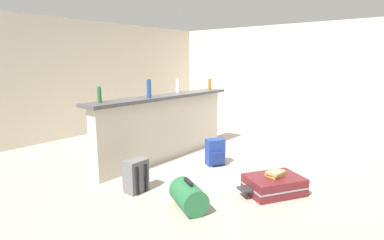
# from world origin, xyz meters

# --- Properties ---
(ground_plane) EXTENTS (13.00, 13.00, 0.05)m
(ground_plane) POSITION_xyz_m (0.00, 0.00, -0.03)
(ground_plane) COLOR #ADA393
(wall_back) EXTENTS (6.60, 0.10, 2.50)m
(wall_back) POSITION_xyz_m (0.00, 3.05, 1.25)
(wall_back) COLOR beige
(wall_back) RESTS_ON ground_plane
(wall_right) EXTENTS (0.10, 6.00, 2.50)m
(wall_right) POSITION_xyz_m (3.05, 0.30, 1.25)
(wall_right) COLOR beige
(wall_right) RESTS_ON ground_plane
(partition_half_wall) EXTENTS (2.80, 0.20, 1.03)m
(partition_half_wall) POSITION_xyz_m (-0.76, 0.43, 0.52)
(partition_half_wall) COLOR beige
(partition_half_wall) RESTS_ON ground_plane
(bar_countertop) EXTENTS (2.96, 0.40, 0.05)m
(bar_countertop) POSITION_xyz_m (-0.76, 0.43, 1.06)
(bar_countertop) COLOR #4C4C51
(bar_countertop) RESTS_ON partition_half_wall
(bottle_green) EXTENTS (0.06, 0.06, 0.22)m
(bottle_green) POSITION_xyz_m (-1.97, 0.48, 1.19)
(bottle_green) COLOR #2D6B38
(bottle_green) RESTS_ON bar_countertop
(bottle_blue) EXTENTS (0.07, 0.07, 0.28)m
(bottle_blue) POSITION_xyz_m (-1.18, 0.35, 1.22)
(bottle_blue) COLOR #284C89
(bottle_blue) RESTS_ON bar_countertop
(bottle_clear) EXTENTS (0.07, 0.07, 0.24)m
(bottle_clear) POSITION_xyz_m (-0.33, 0.52, 1.20)
(bottle_clear) COLOR silver
(bottle_clear) RESTS_ON bar_countertop
(bottle_amber) EXTENTS (0.06, 0.06, 0.22)m
(bottle_amber) POSITION_xyz_m (0.45, 0.39, 1.19)
(bottle_amber) COLOR #9E661E
(bottle_amber) RESTS_ON bar_countertop
(dining_table) EXTENTS (1.10, 0.80, 0.74)m
(dining_table) POSITION_xyz_m (1.09, 1.71, 0.65)
(dining_table) COLOR brown
(dining_table) RESTS_ON ground_plane
(dining_chair_near_partition) EXTENTS (0.48, 0.48, 0.93)m
(dining_chair_near_partition) POSITION_xyz_m (0.98, 1.15, 0.52)
(dining_chair_near_partition) COLOR #9E754C
(dining_chair_near_partition) RESTS_ON ground_plane
(suitcase_flat_maroon) EXTENTS (0.88, 0.78, 0.22)m
(suitcase_flat_maroon) POSITION_xyz_m (-0.93, -1.62, 0.11)
(suitcase_flat_maroon) COLOR maroon
(suitcase_flat_maroon) RESTS_ON ground_plane
(backpack_blue) EXTENTS (0.33, 0.33, 0.42)m
(backpack_blue) POSITION_xyz_m (-0.51, -0.43, 0.20)
(backpack_blue) COLOR #233D93
(backpack_blue) RESTS_ON ground_plane
(duffel_bag_green) EXTENTS (0.49, 0.56, 0.34)m
(duffel_bag_green) POSITION_xyz_m (-1.93, -1.05, 0.15)
(duffel_bag_green) COLOR #286B3D
(duffel_bag_green) RESTS_ON ground_plane
(backpack_grey) EXTENTS (0.28, 0.25, 0.42)m
(backpack_grey) POSITION_xyz_m (-1.98, -0.23, 0.20)
(backpack_grey) COLOR slate
(backpack_grey) RESTS_ON ground_plane
(book_stack) EXTENTS (0.27, 0.21, 0.07)m
(book_stack) POSITION_xyz_m (-0.90, -1.63, 0.25)
(book_stack) COLOR gold
(book_stack) RESTS_ON suitcase_flat_maroon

